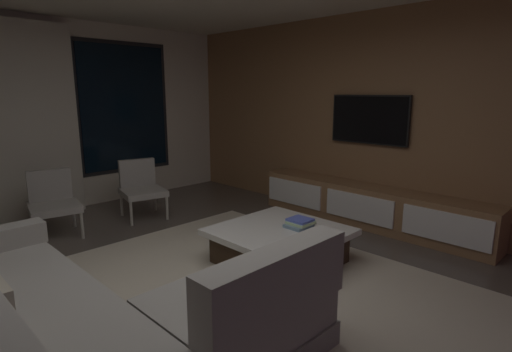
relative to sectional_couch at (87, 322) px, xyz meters
The scene contains 11 objects.
floor 0.95m from the sectional_couch, ahead, with size 9.20×9.20×0.00m, color #564C44.
back_wall_with_window 3.90m from the sectional_couch, 76.99° to the left, with size 6.60×0.30×2.70m.
media_wall 4.10m from the sectional_couch, ahead, with size 0.12×7.80×2.70m.
area_rug 1.29m from the sectional_couch, ahead, with size 3.20×3.80×0.01m, color beige.
sectional_couch is the anchor object (origin of this frame).
coffee_table 2.01m from the sectional_couch, ahead, with size 1.16×1.16×0.36m.
book_stack_on_coffee_table 2.20m from the sectional_couch, ahead, with size 0.26×0.23×0.08m.
accent_chair_near_window 3.15m from the sectional_couch, 54.52° to the left, with size 0.65×0.67×0.78m.
accent_chair_by_curtain 2.74m from the sectional_couch, 75.03° to the left, with size 0.64×0.65×0.78m.
media_console 3.68m from the sectional_couch, ahead, with size 0.46×3.10×0.52m.
mounted_tv 4.01m from the sectional_couch, ahead, with size 0.05×1.08×0.62m.
Camera 1 is at (-1.76, -2.39, 1.71)m, focal length 28.18 mm.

